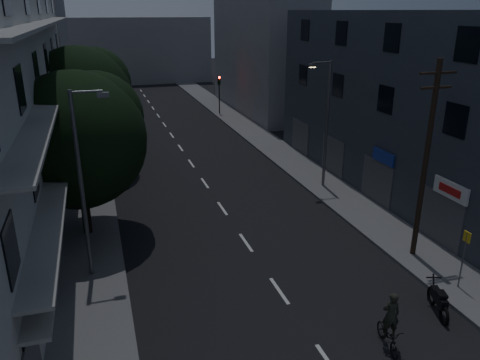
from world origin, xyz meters
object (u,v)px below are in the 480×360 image
bus_stop_sign (465,249)px  motorcycle (438,301)px  cyclist (389,329)px  utility_pole (426,158)px

bus_stop_sign → motorcycle: (-1.90, -1.06, -1.37)m
bus_stop_sign → cyclist: bus_stop_sign is taller
bus_stop_sign → motorcycle: size_ratio=1.28×
utility_pole → cyclist: bearing=-133.2°
bus_stop_sign → cyclist: bearing=-155.9°
utility_pole → motorcycle: size_ratio=4.56×
utility_pole → motorcycle: (-1.87, -4.03, -4.35)m
utility_pole → motorcycle: 6.22m
bus_stop_sign → cyclist: size_ratio=1.17×
cyclist → bus_stop_sign: bearing=34.6°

